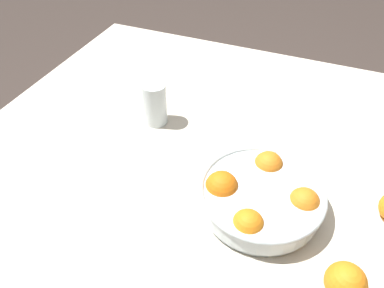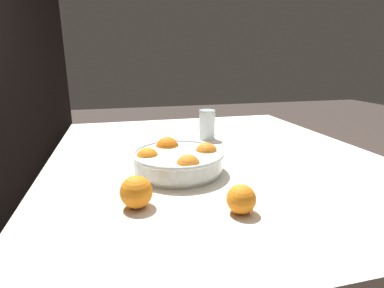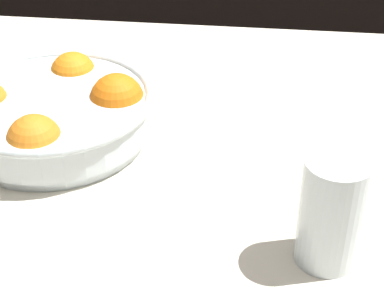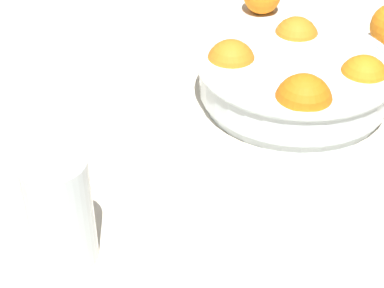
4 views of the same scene
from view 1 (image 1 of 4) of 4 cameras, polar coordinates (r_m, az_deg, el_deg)
The scene contains 5 objects.
ground_plane at distance 1.63m, azimuth 2.95°, elevation -20.28°, with size 12.00×12.00×0.00m, color #3D332D.
dining_table at distance 1.08m, azimuth 4.20°, elevation -2.97°, with size 1.38×1.17×0.75m.
fruit_bowl at distance 0.87m, azimuth 10.31°, elevation -7.89°, with size 0.29×0.29×0.09m.
juice_glass at distance 1.09m, azimuth -5.66°, elevation 5.84°, with size 0.07×0.07×0.13m.
orange_loose_near_bowl at distance 0.79m, azimuth 22.35°, elevation -18.93°, with size 0.08×0.08×0.08m, color orange.
Camera 1 is at (-0.22, 0.74, 1.44)m, focal length 35.00 mm.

